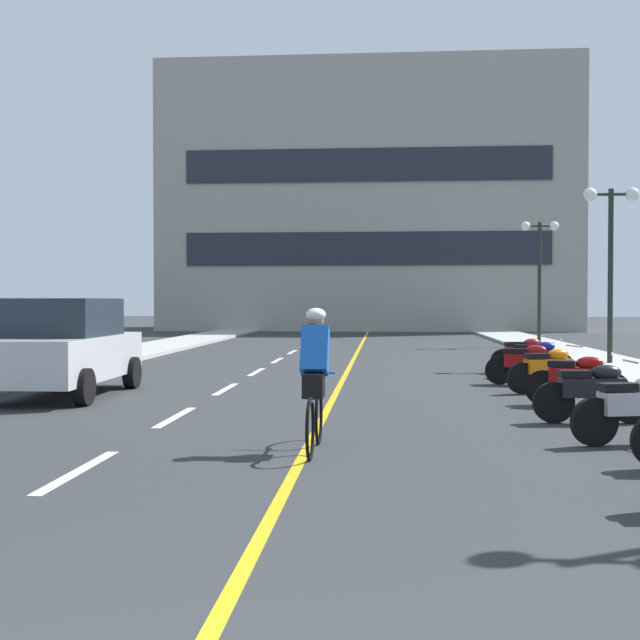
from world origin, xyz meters
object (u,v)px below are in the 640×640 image
(motorcycle_7, at_px, (527,363))
(motorcycle_9, at_px, (525,354))
(motorcycle_8, at_px, (536,358))
(parked_car_near, at_px, (65,347))
(motorcycle_4, at_px, (593,391))
(motorcycle_6, at_px, (549,369))
(street_lamp_mid, at_px, (611,233))
(street_lamp_far, at_px, (540,253))
(motorcycle_5, at_px, (578,379))
(motorcycle_3, at_px, (637,407))
(cyclist_rider, at_px, (315,376))

(motorcycle_7, bearing_deg, motorcycle_9, 81.34)
(motorcycle_8, distance_m, motorcycle_9, 1.49)
(parked_car_near, height_order, motorcycle_4, parked_car_near)
(parked_car_near, bearing_deg, motorcycle_6, 7.40)
(motorcycle_9, bearing_deg, parked_car_near, -149.25)
(street_lamp_mid, distance_m, motorcycle_4, 11.22)
(motorcycle_4, relative_size, motorcycle_8, 1.01)
(street_lamp_far, distance_m, motorcycle_6, 17.12)
(motorcycle_4, relative_size, motorcycle_6, 1.03)
(motorcycle_5, bearing_deg, motorcycle_4, -96.56)
(motorcycle_4, height_order, motorcycle_6, same)
(street_lamp_mid, distance_m, motorcycle_7, 6.59)
(street_lamp_far, bearing_deg, motorcycle_7, -101.37)
(motorcycle_7, distance_m, motorcycle_9, 2.95)
(motorcycle_5, height_order, motorcycle_9, same)
(motorcycle_5, height_order, motorcycle_8, same)
(street_lamp_far, relative_size, motorcycle_3, 2.84)
(parked_car_near, bearing_deg, street_lamp_mid, 32.52)
(motorcycle_6, relative_size, motorcycle_7, 0.98)
(street_lamp_mid, bearing_deg, motorcycle_5, -108.17)
(motorcycle_7, bearing_deg, motorcycle_5, -86.15)
(parked_car_near, distance_m, cyclist_rider, 7.32)
(parked_car_near, relative_size, motorcycle_4, 2.48)
(motorcycle_6, bearing_deg, motorcycle_9, 86.41)
(motorcycle_9, bearing_deg, motorcycle_8, -89.67)
(street_lamp_far, relative_size, cyclist_rider, 2.68)
(motorcycle_3, relative_size, motorcycle_6, 1.01)
(motorcycle_4, xyz_separation_m, motorcycle_5, (0.21, 1.86, 0.00))
(street_lamp_far, bearing_deg, motorcycle_4, -98.36)
(parked_car_near, distance_m, motorcycle_5, 9.21)
(street_lamp_mid, bearing_deg, motorcycle_6, -113.96)
(street_lamp_far, relative_size, motorcycle_9, 2.82)
(street_lamp_mid, relative_size, cyclist_rider, 2.64)
(motorcycle_4, height_order, motorcycle_9, same)
(motorcycle_3, relative_size, motorcycle_8, 0.99)
(street_lamp_far, height_order, motorcycle_6, street_lamp_far)
(street_lamp_far, bearing_deg, motorcycle_9, -102.01)
(motorcycle_6, relative_size, motorcycle_8, 0.99)
(motorcycle_5, bearing_deg, motorcycle_7, 93.85)
(motorcycle_3, distance_m, motorcycle_7, 7.19)
(motorcycle_5, bearing_deg, motorcycle_3, -92.01)
(motorcycle_4, bearing_deg, cyclist_rider, -146.86)
(street_lamp_mid, distance_m, motorcycle_5, 9.47)
(motorcycle_4, relative_size, cyclist_rider, 0.96)
(motorcycle_6, xyz_separation_m, motorcycle_9, (0.28, 4.39, 0.00))
(street_lamp_mid, bearing_deg, motorcycle_7, -121.40)
(street_lamp_mid, relative_size, street_lamp_far, 0.98)
(street_lamp_far, relative_size, motorcycle_5, 2.85)
(street_lamp_mid, xyz_separation_m, cyclist_rider, (-6.83, -12.86, -2.69))
(motorcycle_3, height_order, cyclist_rider, cyclist_rider)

